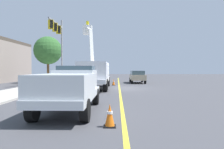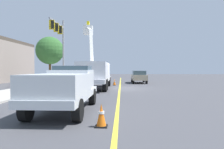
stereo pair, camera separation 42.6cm
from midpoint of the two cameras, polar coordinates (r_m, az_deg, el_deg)
ground at (r=20.37m, az=2.76°, el=-3.85°), size 120.00×120.00×0.00m
sidewalk_far_side at (r=21.93m, az=-19.26°, el=-3.39°), size 60.01×3.75×0.12m
lane_centre_stripe at (r=20.37m, az=2.76°, el=-3.84°), size 50.00×0.28×0.01m
utility_bucket_truck at (r=20.11m, az=-4.00°, el=0.67°), size 8.21×2.69×6.86m
service_pickup_truck at (r=9.32m, az=-11.60°, el=-3.29°), size 5.61×2.20×2.06m
passing_minivan at (r=28.34m, az=7.92°, el=-0.39°), size 4.80×1.96×1.69m
traffic_cone_leading at (r=6.82m, az=-1.18°, el=-11.38°), size 0.40×0.40×0.76m
traffic_cone_mid_front at (r=24.02m, az=1.20°, el=-2.16°), size 0.40×0.40×0.74m
traffic_signal_mast at (r=25.48m, az=-13.90°, el=9.70°), size 5.14×0.57×8.08m
street_tree_right at (r=29.59m, az=-16.58°, el=6.40°), size 3.82×3.82×6.39m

